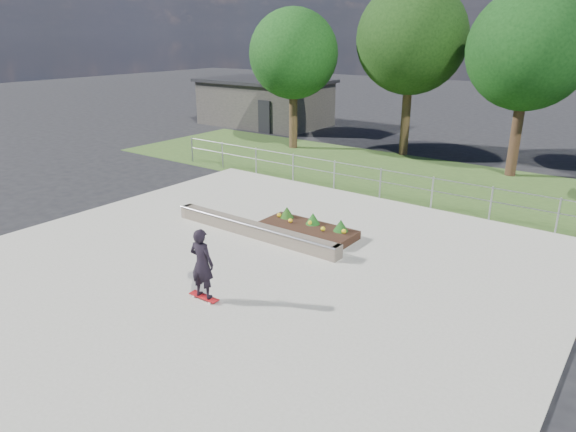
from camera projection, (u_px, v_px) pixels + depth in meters
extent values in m
plane|color=black|center=(248.00, 269.00, 13.52)|extent=(120.00, 120.00, 0.00)
cube|color=#324D1F|center=(417.00, 179.00, 21.83)|extent=(30.00, 8.00, 0.02)
cube|color=#9F9C8D|center=(248.00, 268.00, 13.51)|extent=(15.00, 15.00, 0.06)
cylinder|color=gray|center=(192.00, 150.00, 24.61)|extent=(0.06, 0.06, 1.20)
cylinder|color=#95999D|center=(223.00, 155.00, 23.48)|extent=(0.06, 0.06, 1.20)
cylinder|color=gray|center=(256.00, 161.00, 22.36)|extent=(0.06, 0.06, 1.20)
cylinder|color=#96989E|center=(293.00, 168.00, 21.24)|extent=(0.06, 0.06, 1.20)
cylinder|color=#96999E|center=(334.00, 176.00, 20.11)|extent=(0.06, 0.06, 1.20)
cylinder|color=gray|center=(380.00, 184.00, 18.99)|extent=(0.06, 0.06, 1.20)
cylinder|color=#979A9F|center=(432.00, 193.00, 17.87)|extent=(0.06, 0.06, 1.20)
cylinder|color=#96989E|center=(491.00, 204.00, 16.74)|extent=(0.06, 0.06, 1.20)
cylinder|color=#93959B|center=(558.00, 217.00, 15.62)|extent=(0.06, 0.06, 1.20)
cylinder|color=gray|center=(381.00, 170.00, 18.80)|extent=(20.00, 0.04, 0.04)
cylinder|color=gray|center=(380.00, 181.00, 18.96)|extent=(20.00, 0.04, 0.04)
cube|color=#302E2B|center=(265.00, 104.00, 34.52)|extent=(8.00, 5.00, 2.80)
cube|color=black|center=(265.00, 81.00, 34.02)|extent=(8.40, 5.40, 0.20)
cube|color=black|center=(264.00, 117.00, 31.61)|extent=(0.90, 0.10, 2.00)
cylinder|color=#372616|center=(293.00, 121.00, 27.35)|extent=(0.44, 0.44, 2.93)
sphere|color=black|center=(293.00, 54.00, 26.20)|extent=(4.55, 4.55, 4.55)
cylinder|color=#342514|center=(405.00, 122.00, 25.70)|extent=(0.44, 0.44, 3.38)
sphere|color=black|center=(412.00, 39.00, 24.37)|extent=(5.25, 5.25, 5.25)
cylinder|color=#321E14|center=(515.00, 140.00, 21.89)|extent=(0.44, 0.44, 3.15)
sphere|color=black|center=(529.00, 49.00, 20.65)|extent=(4.90, 4.90, 4.90)
cube|color=brown|center=(254.00, 230.00, 15.50)|extent=(6.00, 0.40, 0.40)
cylinder|color=gray|center=(250.00, 225.00, 15.29)|extent=(6.00, 0.06, 0.06)
cube|color=brown|center=(188.00, 211.00, 17.13)|extent=(0.15, 0.42, 0.40)
cube|color=brown|center=(336.00, 253.00, 13.88)|extent=(0.15, 0.42, 0.40)
cube|color=black|center=(308.00, 230.00, 15.69)|extent=(3.00, 1.20, 0.25)
sphere|color=yellow|center=(279.00, 215.00, 16.38)|extent=(0.14, 0.14, 0.14)
sphere|color=yellow|center=(290.00, 221.00, 15.89)|extent=(0.14, 0.14, 0.14)
sphere|color=yellow|center=(310.00, 223.00, 15.70)|extent=(0.14, 0.14, 0.14)
sphere|color=yellow|center=(323.00, 229.00, 15.21)|extent=(0.14, 0.14, 0.14)
sphere|color=gold|center=(344.00, 231.00, 15.03)|extent=(0.14, 0.14, 0.14)
cone|color=#1B4213|center=(287.00, 212.00, 16.34)|extent=(0.44, 0.44, 0.36)
cone|color=#164E16|center=(313.00, 218.00, 15.78)|extent=(0.44, 0.44, 0.36)
cone|color=#134313|center=(341.00, 225.00, 15.22)|extent=(0.44, 0.44, 0.36)
cylinder|color=silver|center=(193.00, 297.00, 11.93)|extent=(0.05, 0.03, 0.05)
cylinder|color=white|center=(199.00, 294.00, 12.07)|extent=(0.05, 0.03, 0.05)
cylinder|color=white|center=(209.00, 303.00, 11.64)|extent=(0.05, 0.03, 0.05)
cylinder|color=silver|center=(215.00, 300.00, 11.77)|extent=(0.05, 0.03, 0.05)
cylinder|color=gray|center=(196.00, 294.00, 11.99)|extent=(0.02, 0.18, 0.02)
cylinder|color=#9B9CA1|center=(212.00, 301.00, 11.70)|extent=(0.02, 0.18, 0.02)
cube|color=#A21317|center=(204.00, 297.00, 11.84)|extent=(0.80, 0.21, 0.02)
imported|color=black|center=(202.00, 263.00, 11.55)|extent=(0.65, 0.47, 1.66)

